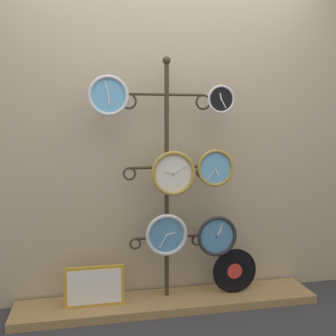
% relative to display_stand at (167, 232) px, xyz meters
% --- Properties ---
extents(ground_plane, '(12.00, 12.00, 0.00)m').
position_rel_display_stand_xyz_m(ground_plane, '(0.00, -0.41, -0.54)').
color(ground_plane, '#333338').
extents(shop_wall, '(4.40, 0.04, 2.80)m').
position_rel_display_stand_xyz_m(shop_wall, '(0.00, 0.16, 0.86)').
color(shop_wall, tan).
rests_on(shop_wall, ground_plane).
extents(low_shelf, '(2.20, 0.36, 0.06)m').
position_rel_display_stand_xyz_m(low_shelf, '(0.00, -0.06, -0.51)').
color(low_shelf, '#9E7A4C').
rests_on(low_shelf, ground_plane).
extents(display_stand, '(0.65, 0.40, 1.81)m').
position_rel_display_stand_xyz_m(display_stand, '(0.00, 0.00, 0.00)').
color(display_stand, '#382D1E').
rests_on(display_stand, ground_plane).
extents(clock_top_left, '(0.27, 0.04, 0.27)m').
position_rel_display_stand_xyz_m(clock_top_left, '(-0.41, -0.09, 0.98)').
color(clock_top_left, '#60A8DB').
extents(clock_top_right, '(0.20, 0.04, 0.20)m').
position_rel_display_stand_xyz_m(clock_top_right, '(0.38, -0.08, 0.97)').
color(clock_top_right, black).
extents(clock_middle_center, '(0.32, 0.04, 0.32)m').
position_rel_display_stand_xyz_m(clock_middle_center, '(0.03, -0.10, 0.45)').
color(clock_middle_center, silver).
extents(clock_middle_right, '(0.27, 0.04, 0.27)m').
position_rel_display_stand_xyz_m(clock_middle_right, '(0.34, -0.08, 0.48)').
color(clock_middle_right, '#60A8DB').
extents(clock_bottom_center, '(0.30, 0.04, 0.30)m').
position_rel_display_stand_xyz_m(clock_bottom_center, '(-0.02, -0.09, 0.01)').
color(clock_bottom_center, '#4C84B2').
extents(clock_bottom_right, '(0.30, 0.04, 0.30)m').
position_rel_display_stand_xyz_m(clock_bottom_right, '(0.36, -0.09, -0.02)').
color(clock_bottom_right, '#4C84B2').
extents(vinyl_record, '(0.34, 0.01, 0.34)m').
position_rel_display_stand_xyz_m(vinyl_record, '(0.51, -0.07, -0.31)').
color(vinyl_record, black).
rests_on(vinyl_record, low_shelf).
extents(picture_frame, '(0.42, 0.02, 0.29)m').
position_rel_display_stand_xyz_m(picture_frame, '(-0.53, -0.09, -0.34)').
color(picture_frame, gold).
rests_on(picture_frame, low_shelf).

